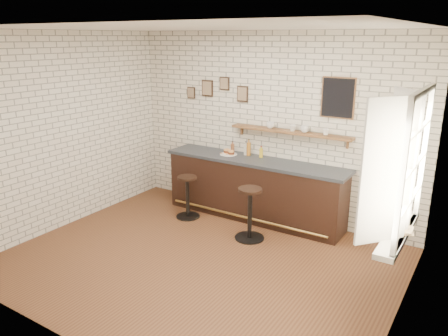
{
  "coord_description": "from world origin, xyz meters",
  "views": [
    {
      "loc": [
        3.11,
        -4.26,
        2.9
      ],
      "look_at": [
        -0.17,
        0.9,
        1.05
      ],
      "focal_mm": 35.0,
      "sensor_mm": 36.0,
      "label": 1
    }
  ],
  "objects": [
    {
      "name": "potato_chips",
      "position": [
        -0.62,
        1.72,
        1.02
      ],
      "size": [
        0.26,
        0.18,
        0.0
      ],
      "color": "#C18544",
      "rests_on": "sandwich_plate"
    },
    {
      "name": "bar_stool_left",
      "position": [
        -1.04,
        1.13,
        0.38
      ],
      "size": [
        0.4,
        0.4,
        0.71
      ],
      "color": "black",
      "rests_on": "ground"
    },
    {
      "name": "casement_window",
      "position": [
        2.36,
        0.3,
        1.65
      ],
      "size": [
        0.4,
        1.3,
        1.56
      ],
      "color": "white",
      "rests_on": "ground"
    },
    {
      "name": "shelf_cup_c",
      "position": [
        0.65,
        1.9,
        1.55
      ],
      "size": [
        0.16,
        0.16,
        0.11
      ],
      "primitive_type": "imported",
      "rotation": [
        0.0,
        0.0,
        1.81
      ],
      "color": "white",
      "rests_on": "wall_shelf"
    },
    {
      "name": "shelf_cup_b",
      "position": [
        0.45,
        1.9,
        1.55
      ],
      "size": [
        0.14,
        0.14,
        0.09
      ],
      "primitive_type": "imported",
      "rotation": [
        0.0,
        0.0,
        0.62
      ],
      "color": "white",
      "rests_on": "wall_shelf"
    },
    {
      "name": "ciabatta_sandwich",
      "position": [
        -0.6,
        1.72,
        1.06
      ],
      "size": [
        0.25,
        0.17,
        0.08
      ],
      "color": "tan",
      "rests_on": "sandwich_plate"
    },
    {
      "name": "sandwich_plate",
      "position": [
        -0.61,
        1.72,
        1.02
      ],
      "size": [
        0.28,
        0.28,
        0.01
      ],
      "primitive_type": "cylinder",
      "color": "white",
      "rests_on": "bar_counter"
    },
    {
      "name": "shelf_cup_d",
      "position": [
        0.98,
        1.9,
        1.55
      ],
      "size": [
        0.11,
        0.11,
        0.09
      ],
      "primitive_type": "imported",
      "rotation": [
        0.0,
        0.0,
        -0.09
      ],
      "color": "white",
      "rests_on": "wall_shelf"
    },
    {
      "name": "wall_shelf",
      "position": [
        0.4,
        1.9,
        1.48
      ],
      "size": [
        2.0,
        0.18,
        0.18
      ],
      "color": "brown",
      "rests_on": "ground"
    },
    {
      "name": "back_wall_decor",
      "position": [
        0.23,
        1.98,
        2.05
      ],
      "size": [
        2.96,
        0.02,
        0.56
      ],
      "color": "black",
      "rests_on": "ground"
    },
    {
      "name": "bar_counter",
      "position": [
        -0.1,
        1.7,
        0.51
      ],
      "size": [
        3.1,
        0.65,
        1.01
      ],
      "color": "black",
      "rests_on": "ground"
    },
    {
      "name": "bitters_bottle_white",
      "position": [
        -0.36,
        1.86,
        1.1
      ],
      "size": [
        0.06,
        0.06,
        0.23
      ],
      "color": "beige",
      "rests_on": "bar_counter"
    },
    {
      "name": "shelf_cup_a",
      "position": [
        0.06,
        1.9,
        1.55
      ],
      "size": [
        0.17,
        0.17,
        0.1
      ],
      "primitive_type": "imported",
      "rotation": [
        0.0,
        0.0,
        0.36
      ],
      "color": "white",
      "rests_on": "wall_shelf"
    },
    {
      "name": "bitters_bottle_amber",
      "position": [
        -0.3,
        1.86,
        1.12
      ],
      "size": [
        0.07,
        0.07,
        0.28
      ],
      "color": "#AD681B",
      "rests_on": "bar_counter"
    },
    {
      "name": "bar_stool_right",
      "position": [
        0.23,
        0.97,
        0.43
      ],
      "size": [
        0.44,
        0.44,
        0.79
      ],
      "color": "black",
      "rests_on": "ground"
    },
    {
      "name": "window_sill",
      "position": [
        2.4,
        0.3,
        0.9
      ],
      "size": [
        0.2,
        1.35,
        0.06
      ],
      "color": "white",
      "rests_on": "ground"
    },
    {
      "name": "book_lower",
      "position": [
        2.38,
        0.26,
        0.94
      ],
      "size": [
        0.23,
        0.26,
        0.02
      ],
      "primitive_type": "imported",
      "rotation": [
        0.0,
        0.0,
        0.33
      ],
      "color": "tan",
      "rests_on": "window_sill"
    },
    {
      "name": "ground",
      "position": [
        0.0,
        0.0,
        0.0
      ],
      "size": [
        5.0,
        5.0,
        0.0
      ],
      "primitive_type": "plane",
      "color": "brown",
      "rests_on": "ground"
    },
    {
      "name": "condiment_bottle_yellow",
      "position": [
        -0.07,
        1.86,
        1.09
      ],
      "size": [
        0.06,
        0.06,
        0.19
      ],
      "color": "gold",
      "rests_on": "bar_counter"
    },
    {
      "name": "book_upper",
      "position": [
        2.38,
        0.3,
        0.96
      ],
      "size": [
        0.17,
        0.23,
        0.02
      ],
      "primitive_type": "imported",
      "rotation": [
        0.0,
        0.0,
        0.05
      ],
      "color": "tan",
      "rests_on": "book_lower"
    },
    {
      "name": "bitters_bottle_brown",
      "position": [
        -0.61,
        1.86,
        1.09
      ],
      "size": [
        0.06,
        0.06,
        0.2
      ],
      "color": "brown",
      "rests_on": "bar_counter"
    }
  ]
}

